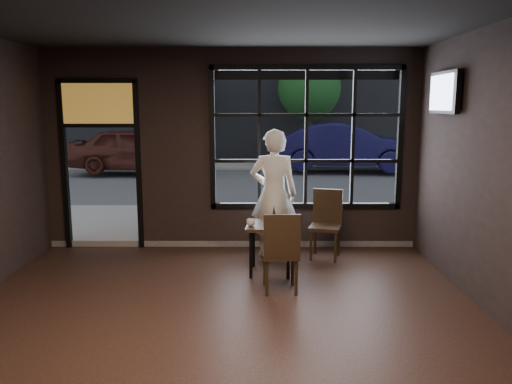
{
  "coord_description": "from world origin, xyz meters",
  "views": [
    {
      "loc": [
        0.41,
        -4.5,
        2.31
      ],
      "look_at": [
        0.4,
        2.2,
        1.15
      ],
      "focal_mm": 35.0,
      "sensor_mm": 36.0,
      "label": 1
    }
  ],
  "objects_px": {
    "cafe_table": "(270,248)",
    "chair_near": "(280,251)",
    "man": "(274,194)",
    "navy_car": "(346,146)"
  },
  "relations": [
    {
      "from": "cafe_table",
      "to": "navy_car",
      "type": "xyz_separation_m",
      "value": [
        2.9,
        10.6,
        0.56
      ]
    },
    {
      "from": "cafe_table",
      "to": "navy_car",
      "type": "bearing_deg",
      "value": 78.26
    },
    {
      "from": "cafe_table",
      "to": "man",
      "type": "xyz_separation_m",
      "value": [
        0.07,
        0.79,
        0.63
      ]
    },
    {
      "from": "cafe_table",
      "to": "chair_near",
      "type": "distance_m",
      "value": 0.71
    },
    {
      "from": "man",
      "to": "navy_car",
      "type": "bearing_deg",
      "value": -102.72
    },
    {
      "from": "cafe_table",
      "to": "navy_car",
      "type": "height_order",
      "value": "navy_car"
    },
    {
      "from": "man",
      "to": "navy_car",
      "type": "xyz_separation_m",
      "value": [
        2.83,
        9.81,
        -0.07
      ]
    },
    {
      "from": "chair_near",
      "to": "navy_car",
      "type": "distance_m",
      "value": 11.64
    },
    {
      "from": "man",
      "to": "navy_car",
      "type": "height_order",
      "value": "man"
    },
    {
      "from": "man",
      "to": "chair_near",
      "type": "bearing_deg",
      "value": 94.83
    }
  ]
}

